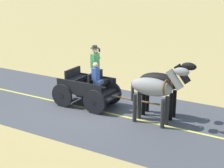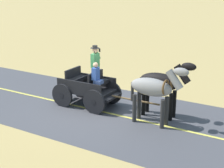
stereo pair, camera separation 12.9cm
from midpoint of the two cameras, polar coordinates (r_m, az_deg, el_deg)
ground_plane at (r=13.62m, az=-3.51°, el=-4.23°), size 200.00×200.00×0.00m
road_surface at (r=13.62m, az=-3.51°, el=-4.21°), size 5.72×160.00×0.01m
road_centre_stripe at (r=13.62m, az=-3.51°, el=-4.19°), size 0.12×160.00×0.00m
horse_drawn_carriage at (r=13.75m, az=-3.72°, el=-0.42°), size 1.44×4.50×2.50m
horse_near_side at (r=12.59m, az=8.79°, el=0.15°), size 0.58×2.13×2.21m
horse_off_side at (r=11.90m, az=7.40°, el=-0.80°), size 0.58×2.13×2.21m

